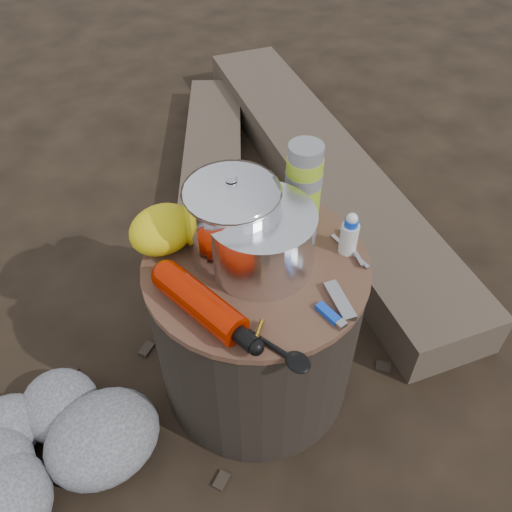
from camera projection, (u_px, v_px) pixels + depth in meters
ground at (256, 376)px, 1.49m from camera, size 60.00×60.00×0.00m
stump at (256, 326)px, 1.33m from camera, size 0.50×0.50×0.46m
log_main at (320, 168)px, 2.04m from camera, size 0.80×1.80×0.15m
log_small at (213, 167)px, 2.09m from camera, size 0.88×1.11×0.10m
foil_windscreen at (261, 239)px, 1.12m from camera, size 0.23×0.23×0.14m
camping_pot at (233, 217)px, 1.12m from camera, size 0.20×0.20×0.20m
fuel_bottle at (201, 303)px, 1.05m from camera, size 0.11×0.28×0.07m
thermos at (303, 185)px, 1.19m from camera, size 0.08×0.08×0.20m
travel_mug at (239, 188)px, 1.26m from camera, size 0.07×0.07×0.11m
stuff_sack at (162, 229)px, 1.17m from camera, size 0.15×0.12×0.10m
food_pouch at (210, 199)px, 1.22m from camera, size 0.10×0.05×0.13m
lighter at (328, 313)px, 1.06m from camera, size 0.02×0.07×0.01m
multitool at (340, 301)px, 1.08m from camera, size 0.06×0.11×0.01m
pot_grabber at (350, 250)px, 1.19m from camera, size 0.06×0.13×0.01m
spork at (264, 341)px, 1.01m from camera, size 0.08×0.17×0.01m
squeeze_bottle at (349, 235)px, 1.16m from camera, size 0.04×0.04×0.09m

